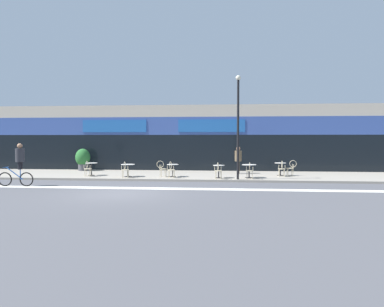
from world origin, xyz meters
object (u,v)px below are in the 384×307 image
bistro_table_1 (128,168)px  planter_pot (83,159)px  cafe_chair_1_near (125,168)px  cafe_chair_5_side (291,167)px  cafe_chair_2_near (171,169)px  bistro_table_5 (280,167)px  lamp_post (238,120)px  bistro_table_2 (173,168)px  cafe_chair_2_side (162,168)px  pedestrian_near_end (238,158)px  cafe_chair_5_near (282,168)px  bistro_table_4 (249,168)px  cafe_chair_4_near (250,169)px  cafe_chair_3_near (218,169)px  cafe_chair_0_near (87,167)px  bistro_table_0 (91,166)px  bistro_table_3 (219,169)px

bistro_table_1 → planter_pot: size_ratio=0.53×
cafe_chair_1_near → cafe_chair_5_side: size_ratio=1.00×
cafe_chair_2_near → bistro_table_5: bearing=-67.0°
cafe_chair_2_near → lamp_post: (3.62, -0.37, 2.61)m
bistro_table_2 → cafe_chair_2_side: bearing=179.6°
pedestrian_near_end → cafe_chair_5_near: bearing=142.5°
bistro_table_4 → cafe_chair_5_near: (1.86, 0.79, -0.01)m
cafe_chair_4_near → cafe_chair_5_side: 3.23m
bistro_table_4 → bistro_table_2: bearing=177.7°
bistro_table_1 → cafe_chair_3_near: 5.16m
cafe_chair_2_near → planter_pot: 7.79m
cafe_chair_1_near → pedestrian_near_end: pedestrian_near_end is taller
cafe_chair_2_near → cafe_chair_5_side: (6.74, 1.88, 0.00)m
cafe_chair_5_near → cafe_chair_3_near: bearing=117.2°
planter_pot → cafe_chair_2_near: bearing=-31.7°
bistro_table_1 → cafe_chair_0_near: size_ratio=0.87×
bistro_table_0 → cafe_chair_2_side: 4.21m
cafe_chair_4_near → bistro_table_4: bearing=3.2°
bistro_table_5 → cafe_chair_2_near: bearing=-163.0°
bistro_table_4 → planter_pot: (-10.87, 3.63, 0.27)m
bistro_table_5 → cafe_chair_1_near: size_ratio=0.83×
cafe_chair_4_near → pedestrian_near_end: pedestrian_near_end is taller
bistro_table_0 → cafe_chair_5_side: bearing=4.8°
planter_pot → pedestrian_near_end: (10.34, -1.17, 0.19)m
bistro_table_2 → pedestrian_near_end: size_ratio=0.43×
cafe_chair_3_near → cafe_chair_5_near: 3.88m
cafe_chair_5_side → cafe_chair_1_near: bearing=10.6°
bistro_table_2 → cafe_chair_2_side: 0.63m
lamp_post → pedestrian_near_end: bearing=88.2°
bistro_table_4 → cafe_chair_3_near: size_ratio=0.87×
bistro_table_3 → bistro_table_1: bearing=178.3°
bistro_table_3 → lamp_post: size_ratio=0.13×
bistro_table_3 → bistro_table_5: bearing=24.5°
bistro_table_0 → bistro_table_3: size_ratio=1.05×
planter_pot → pedestrian_near_end: size_ratio=0.89×
cafe_chair_3_near → lamp_post: lamp_post is taller
bistro_table_1 → cafe_chair_1_near: 0.63m
bistro_table_1 → cafe_chair_0_near: cafe_chair_0_near is taller
bistro_table_4 → planter_pot: planter_pot is taller
bistro_table_3 → lamp_post: bearing=-31.9°
cafe_chair_1_near → cafe_chair_4_near: bearing=-95.5°
pedestrian_near_end → lamp_post: bearing=85.8°
cafe_chair_3_near → planter_pot: planter_pot is taller
bistro_table_4 → bistro_table_5: size_ratio=1.05×
pedestrian_near_end → cafe_chair_3_near: bearing=68.4°
cafe_chair_5_side → cafe_chair_0_near: bearing=5.8°
bistro_table_0 → bistro_table_1: bistro_table_0 is taller
cafe_chair_1_near → pedestrian_near_end: bearing=-69.1°
bistro_table_2 → bistro_table_4: size_ratio=0.90×
cafe_chair_3_near → bistro_table_3: bearing=6.6°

